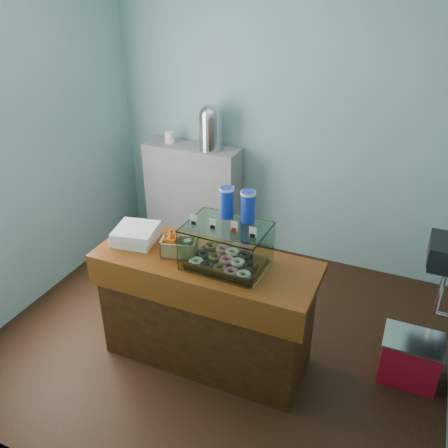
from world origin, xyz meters
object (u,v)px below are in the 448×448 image
at_px(coffee_urn, 210,126).
at_px(counter, 206,309).
at_px(red_cooler, 410,358).
at_px(display_case, 228,242).

bearing_deg(coffee_urn, counter, -66.47).
xyz_separation_m(counter, coffee_urn, (-0.68, 1.56, 0.88)).
bearing_deg(counter, red_cooler, 15.14).
xyz_separation_m(counter, display_case, (0.16, 0.03, 0.61)).
height_order(counter, red_cooler, counter).
distance_m(coffee_urn, red_cooler, 2.69).
height_order(counter, coffee_urn, coffee_urn).
height_order(display_case, red_cooler, display_case).
relative_size(counter, red_cooler, 3.81).
bearing_deg(red_cooler, display_case, -164.70).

